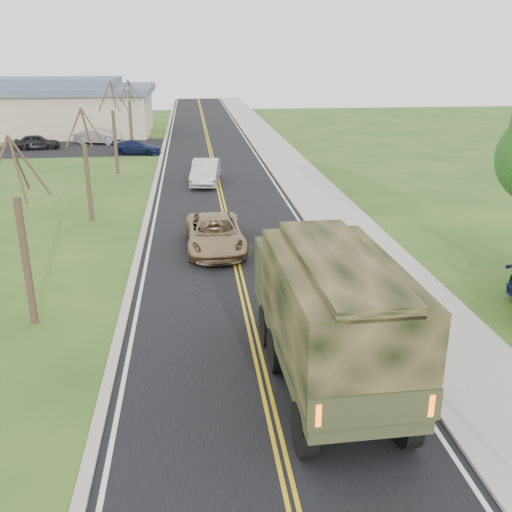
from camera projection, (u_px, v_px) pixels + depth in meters
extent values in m
cube|color=black|center=(212.00, 157.00, 47.39)|extent=(8.00, 120.00, 0.01)
cube|color=#9E998E|center=(261.00, 155.00, 47.82)|extent=(0.30, 120.00, 0.12)
cube|color=#9E998E|center=(282.00, 155.00, 48.01)|extent=(3.20, 120.00, 0.10)
cube|color=#9E998E|center=(161.00, 157.00, 46.93)|extent=(0.30, 120.00, 0.10)
cylinder|color=#38281C|center=(26.00, 263.00, 17.91)|extent=(0.24, 0.24, 4.20)
cylinder|color=#38281C|center=(30.00, 166.00, 17.05)|extent=(1.01, 0.33, 1.90)
cylinder|color=#38281C|center=(19.00, 166.00, 17.49)|extent=(0.13, 1.29, 1.74)
cylinder|color=#38281C|center=(18.00, 170.00, 16.52)|extent=(0.58, 0.90, 1.90)
cylinder|color=#38281C|center=(88.00, 183.00, 29.16)|extent=(0.24, 0.24, 3.96)
cylinder|color=#38281C|center=(92.00, 126.00, 28.35)|extent=(0.96, 0.32, 1.79)
cylinder|color=#38281C|center=(85.00, 126.00, 28.76)|extent=(0.12, 1.22, 1.65)
cylinder|color=#38281C|center=(74.00, 126.00, 28.30)|extent=(0.93, 0.41, 1.79)
cylinder|color=#38281C|center=(73.00, 129.00, 27.75)|extent=(0.75, 0.99, 1.67)
cylinder|color=#38281C|center=(86.00, 127.00, 27.85)|extent=(0.55, 0.85, 1.80)
cylinder|color=#38281C|center=(115.00, 142.00, 40.29)|extent=(0.24, 0.24, 4.44)
cylinder|color=#38281C|center=(119.00, 95.00, 39.37)|extent=(1.07, 0.35, 2.00)
cylinder|color=#38281C|center=(113.00, 96.00, 39.83)|extent=(0.13, 1.36, 1.84)
cylinder|color=#38281C|center=(105.00, 95.00, 39.32)|extent=(1.03, 0.46, 2.00)
cylinder|color=#38281C|center=(104.00, 97.00, 38.71)|extent=(0.83, 1.10, 1.87)
cylinder|color=#38281C|center=(115.00, 96.00, 38.82)|extent=(0.61, 0.95, 2.01)
cylinder|color=#38281C|center=(131.00, 124.00, 51.55)|extent=(0.24, 0.24, 4.08)
cylinder|color=#38281C|center=(134.00, 90.00, 50.72)|extent=(0.99, 0.33, 1.84)
cylinder|color=#38281C|center=(130.00, 91.00, 51.14)|extent=(0.13, 1.25, 1.69)
cylinder|color=#38281C|center=(124.00, 90.00, 50.66)|extent=(0.95, 0.42, 1.85)
cylinder|color=#38281C|center=(124.00, 92.00, 50.10)|extent=(0.77, 1.02, 1.72)
cylinder|color=#38281C|center=(131.00, 91.00, 50.20)|extent=(0.57, 0.88, 1.85)
cube|color=tan|center=(53.00, 113.00, 59.91)|extent=(20.00, 12.00, 4.20)
cube|color=#475466|center=(50.00, 89.00, 59.09)|extent=(21.00, 13.00, 0.70)
cube|color=#475466|center=(49.00, 82.00, 58.85)|extent=(14.00, 8.00, 0.90)
cube|color=black|center=(99.00, 147.00, 51.93)|extent=(18.00, 10.00, 0.02)
cylinder|color=black|center=(305.00, 429.00, 12.43)|extent=(0.42, 1.22, 1.21)
cylinder|color=black|center=(406.00, 420.00, 12.74)|extent=(0.42, 1.22, 1.21)
cylinder|color=black|center=(277.00, 350.00, 15.72)|extent=(0.42, 1.22, 1.21)
cylinder|color=black|center=(358.00, 344.00, 16.02)|extent=(0.42, 1.22, 1.21)
cylinder|color=black|center=(268.00, 325.00, 17.16)|extent=(0.42, 1.22, 1.21)
cylinder|color=black|center=(342.00, 320.00, 17.46)|extent=(0.42, 1.22, 1.21)
cube|color=#363B20|center=(324.00, 341.00, 15.07)|extent=(2.85, 7.79, 0.39)
cube|color=#363B20|center=(303.00, 269.00, 17.36)|extent=(2.70, 2.16, 1.54)
cube|color=black|center=(296.00, 252.00, 18.21)|extent=(2.43, 0.15, 0.77)
cube|color=#363B20|center=(334.00, 349.00, 14.10)|extent=(2.91, 5.92, 0.17)
cube|color=black|center=(337.00, 306.00, 13.70)|extent=(2.91, 5.92, 2.21)
cube|color=black|center=(339.00, 261.00, 13.31)|extent=(1.92, 5.89, 0.28)
cube|color=#363B20|center=(375.00, 409.00, 11.28)|extent=(2.76, 0.20, 0.72)
cube|color=#FF590C|center=(318.00, 416.00, 11.07)|extent=(0.11, 0.05, 0.50)
cube|color=#FF590C|center=(431.00, 406.00, 11.38)|extent=(0.11, 0.05, 0.50)
imported|color=#977C55|center=(215.00, 234.00, 25.21)|extent=(2.60, 5.40, 1.48)
imported|color=silver|center=(206.00, 172.00, 37.59)|extent=(2.23, 4.96, 1.58)
imported|color=black|center=(37.00, 142.00, 50.74)|extent=(4.02, 1.99, 1.32)
imported|color=#ABABB0|center=(98.00, 136.00, 53.59)|extent=(4.62, 2.56, 1.44)
imported|color=#0F1638|center=(138.00, 147.00, 48.40)|extent=(4.30, 2.68, 1.16)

